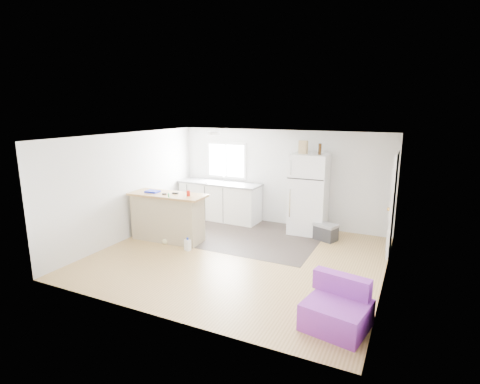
# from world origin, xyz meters

# --- Properties ---
(room) EXTENTS (5.51, 5.01, 2.41)m
(room) POSITION_xyz_m (0.00, 0.00, 1.20)
(room) COLOR #9E7842
(room) RESTS_ON ground
(vinyl_zone) EXTENTS (4.05, 2.50, 0.00)m
(vinyl_zone) POSITION_xyz_m (-0.73, 1.25, 0.00)
(vinyl_zone) COLOR #302824
(vinyl_zone) RESTS_ON floor
(window) EXTENTS (1.18, 0.06, 0.98)m
(window) POSITION_xyz_m (-1.55, 2.49, 1.55)
(window) COLOR white
(window) RESTS_ON back_wall
(interior_door) EXTENTS (0.11, 0.92, 2.10)m
(interior_door) POSITION_xyz_m (2.72, 1.55, 1.02)
(interior_door) COLOR white
(interior_door) RESTS_ON right_wall
(ceiling_fixture) EXTENTS (0.30, 0.30, 0.07)m
(ceiling_fixture) POSITION_xyz_m (-1.20, 1.20, 2.36)
(ceiling_fixture) COLOR white
(ceiling_fixture) RESTS_ON ceiling
(kitchen_cabinets) EXTENTS (2.27, 0.77, 1.30)m
(kitchen_cabinets) POSITION_xyz_m (-1.59, 2.15, 0.51)
(kitchen_cabinets) COLOR white
(kitchen_cabinets) RESTS_ON floor
(peninsula) EXTENTS (1.78, 0.75, 1.07)m
(peninsula) POSITION_xyz_m (-1.85, 0.21, 0.54)
(peninsula) COLOR tan
(peninsula) RESTS_ON floor
(refrigerator) EXTENTS (0.86, 0.82, 1.90)m
(refrigerator) POSITION_xyz_m (0.85, 2.09, 0.95)
(refrigerator) COLOR white
(refrigerator) RESTS_ON floor
(cooler) EXTENTS (0.59, 0.50, 0.38)m
(cooler) POSITION_xyz_m (1.37, 1.73, 0.19)
(cooler) COLOR #2C2C2F
(cooler) RESTS_ON floor
(purple_seat) EXTENTS (0.93, 0.90, 0.66)m
(purple_seat) POSITION_xyz_m (2.30, -1.64, 0.24)
(purple_seat) COLOR purple
(purple_seat) RESTS_ON floor
(cleaner_jug) EXTENTS (0.14, 0.12, 0.28)m
(cleaner_jug) POSITION_xyz_m (-1.10, -0.16, 0.12)
(cleaner_jug) COLOR white
(cleaner_jug) RESTS_ON floor
(mop) EXTENTS (0.24, 0.33, 1.19)m
(mop) POSITION_xyz_m (-1.72, -0.03, 0.23)
(mop) COLOR green
(mop) RESTS_ON floor
(red_cup) EXTENTS (0.11, 0.11, 0.12)m
(red_cup) POSITION_xyz_m (-1.29, 0.21, 1.13)
(red_cup) COLOR red
(red_cup) RESTS_ON peninsula
(blue_tray) EXTENTS (0.31, 0.24, 0.04)m
(blue_tray) POSITION_xyz_m (-2.23, 0.18, 1.09)
(blue_tray) COLOR #1423C1
(blue_tray) RESTS_ON peninsula
(tool_a) EXTENTS (0.15, 0.08, 0.03)m
(tool_a) POSITION_xyz_m (-1.67, 0.27, 1.09)
(tool_a) COLOR black
(tool_a) RESTS_ON peninsula
(tool_b) EXTENTS (0.11, 0.07, 0.03)m
(tool_b) POSITION_xyz_m (-1.85, 0.11, 1.09)
(tool_b) COLOR black
(tool_b) RESTS_ON peninsula
(cardboard_box) EXTENTS (0.21, 0.12, 0.30)m
(cardboard_box) POSITION_xyz_m (0.69, 2.01, 2.05)
(cardboard_box) COLOR tan
(cardboard_box) RESTS_ON refrigerator
(bottle_left) EXTENTS (0.09, 0.09, 0.25)m
(bottle_left) POSITION_xyz_m (1.08, 2.01, 2.02)
(bottle_left) COLOR #351F09
(bottle_left) RESTS_ON refrigerator
(bottle_right) EXTENTS (0.09, 0.09, 0.25)m
(bottle_right) POSITION_xyz_m (1.07, 2.03, 2.02)
(bottle_right) COLOR #351F09
(bottle_right) RESTS_ON refrigerator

